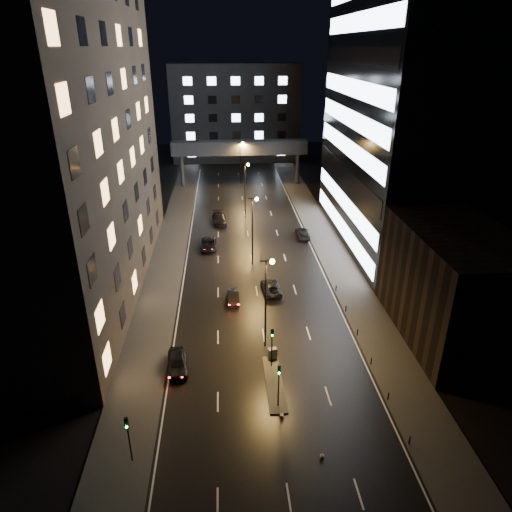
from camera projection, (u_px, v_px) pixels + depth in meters
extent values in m
plane|color=black|center=(248.00, 234.00, 77.30)|extent=(160.00, 160.00, 0.00)
cube|color=#383533|center=(171.00, 247.00, 71.90)|extent=(5.00, 110.00, 0.15)
cube|color=#383533|center=(327.00, 243.00, 73.58)|extent=(5.00, 110.00, 0.15)
cube|color=#2D2319|center=(61.00, 131.00, 52.92)|extent=(15.00, 48.00, 40.00)
cube|color=black|center=(453.00, 285.00, 48.06)|extent=(10.00, 18.00, 12.00)
cube|color=black|center=(420.00, 95.00, 65.95)|extent=(20.00, 36.00, 45.00)
cube|color=#333335|center=(235.00, 112.00, 124.60)|extent=(34.00, 14.00, 25.00)
cube|color=#333335|center=(240.00, 148.00, 100.92)|extent=(30.00, 3.00, 3.00)
cylinder|color=#333335|center=(182.00, 171.00, 102.13)|extent=(0.80, 0.80, 7.00)
cylinder|color=#333335|center=(297.00, 169.00, 103.88)|extent=(0.80, 0.80, 7.00)
cube|color=#383533|center=(274.00, 383.00, 42.87)|extent=(1.60, 8.00, 0.15)
cylinder|color=black|center=(272.00, 351.00, 44.37)|extent=(0.12, 0.12, 3.50)
cube|color=black|center=(272.00, 332.00, 43.45)|extent=(0.28, 0.22, 0.90)
sphere|color=#0CFF33|center=(272.00, 336.00, 43.44)|extent=(0.18, 0.18, 0.18)
cylinder|color=black|center=(278.00, 390.00, 39.39)|extent=(0.12, 0.12, 3.50)
cube|color=black|center=(279.00, 369.00, 38.47)|extent=(0.28, 0.22, 0.90)
sphere|color=#0CFF33|center=(279.00, 373.00, 38.46)|extent=(0.18, 0.18, 0.18)
cylinder|color=black|center=(130.00, 445.00, 34.13)|extent=(0.12, 0.12, 3.50)
cube|color=black|center=(126.00, 423.00, 33.21)|extent=(0.28, 0.22, 0.90)
sphere|color=#0CFF33|center=(127.00, 427.00, 33.20)|extent=(0.18, 0.18, 0.18)
cylinder|color=black|center=(410.00, 441.00, 36.13)|extent=(0.12, 0.12, 0.90)
cylinder|color=black|center=(388.00, 397.00, 40.66)|extent=(0.12, 0.12, 0.90)
cylinder|color=black|center=(371.00, 362.00, 45.19)|extent=(0.12, 0.12, 0.90)
cylinder|color=black|center=(357.00, 333.00, 49.72)|extent=(0.12, 0.12, 0.90)
cylinder|color=black|center=(346.00, 309.00, 54.25)|extent=(0.12, 0.12, 0.90)
cylinder|color=black|center=(336.00, 289.00, 58.78)|extent=(0.12, 0.12, 0.90)
cylinder|color=black|center=(266.00, 305.00, 46.22)|extent=(0.18, 0.18, 10.00)
cylinder|color=black|center=(266.00, 261.00, 44.13)|extent=(1.20, 0.12, 0.12)
sphere|color=#FF9E38|center=(272.00, 262.00, 44.21)|extent=(0.50, 0.50, 0.50)
cylinder|color=black|center=(252.00, 232.00, 64.34)|extent=(0.18, 0.18, 10.00)
cylinder|color=black|center=(252.00, 198.00, 62.25)|extent=(1.20, 0.12, 0.12)
sphere|color=#FF9E38|center=(257.00, 199.00, 62.33)|extent=(0.50, 0.50, 0.50)
cylinder|color=black|center=(245.00, 192.00, 82.45)|extent=(0.18, 0.18, 10.00)
cylinder|color=black|center=(245.00, 164.00, 80.36)|extent=(1.20, 0.12, 0.12)
sphere|color=#FF9E38|center=(248.00, 165.00, 80.44)|extent=(0.50, 0.50, 0.50)
cylinder|color=black|center=(240.00, 165.00, 100.57)|extent=(0.18, 0.18, 10.00)
cylinder|color=black|center=(240.00, 142.00, 98.48)|extent=(1.20, 0.12, 0.12)
sphere|color=#FF9E38|center=(243.00, 143.00, 98.56)|extent=(0.50, 0.50, 0.50)
imported|color=black|center=(177.00, 363.00, 44.52)|extent=(2.41, 4.82, 1.58)
imported|color=black|center=(233.00, 297.00, 56.57)|extent=(1.38, 3.87, 1.27)
imported|color=black|center=(209.00, 244.00, 71.30)|extent=(2.40, 5.15, 1.43)
imported|color=black|center=(219.00, 219.00, 81.60)|extent=(2.86, 5.90, 1.66)
imported|color=black|center=(271.00, 287.00, 58.66)|extent=(2.57, 4.99, 1.34)
imported|color=black|center=(303.00, 233.00, 75.55)|extent=(2.24, 5.15, 1.48)
cube|color=#515154|center=(272.00, 353.00, 45.96)|extent=(0.94, 0.69, 1.18)
cone|color=#EA410C|center=(282.00, 416.00, 38.84)|extent=(0.41, 0.41, 0.54)
cone|color=orange|center=(322.00, 456.00, 35.02)|extent=(0.46, 0.46, 0.51)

